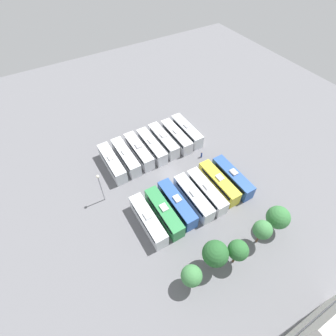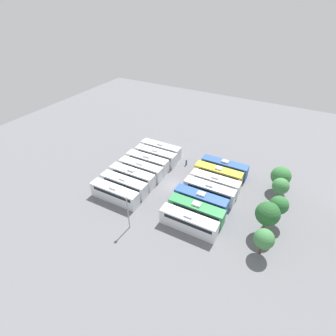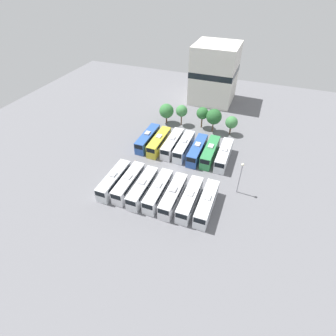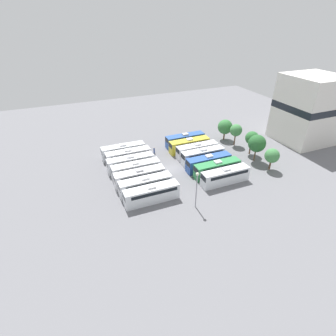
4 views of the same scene
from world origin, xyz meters
TOP-DOWN VIEW (x-y plane):
  - ground_plane at (0.00, 0.00)m, footprint 125.64×125.64m
  - bus_0 at (-9.97, -8.61)m, footprint 2.50×10.77m
  - bus_1 at (-6.72, -8.21)m, footprint 2.50×10.77m
  - bus_2 at (-3.36, -8.56)m, footprint 2.50×10.77m
  - bus_3 at (-0.06, -8.27)m, footprint 2.50×10.77m
  - bus_4 at (3.20, -8.42)m, footprint 2.50×10.77m
  - bus_5 at (6.55, -8.23)m, footprint 2.50×10.77m
  - bus_6 at (9.87, -8.11)m, footprint 2.50×10.77m
  - bus_7 at (-9.97, 8.55)m, footprint 2.50×10.77m
  - bus_8 at (-6.65, 8.20)m, footprint 2.50×10.77m
  - bus_9 at (-3.24, 8.66)m, footprint 2.50×10.77m
  - bus_10 at (-0.13, 8.57)m, footprint 2.50×10.77m
  - bus_11 at (3.37, 8.15)m, footprint 2.50×10.77m
  - bus_12 at (6.48, 8.54)m, footprint 2.50×10.77m
  - bus_13 at (9.81, 8.47)m, footprint 2.50×10.77m
  - worker_person at (-8.94, -0.82)m, footprint 0.36×0.36m
  - light_pole at (14.68, -1.15)m, footprint 0.60×0.60m
  - tree_0 at (-9.50, 20.77)m, footprint 4.12×4.12m
  - tree_1 at (-5.11, 21.27)m, footprint 3.27×3.27m
  - tree_2 at (0.78, 21.92)m, footprint 3.37×3.37m
  - tree_3 at (4.29, 20.59)m, footprint 4.19×4.19m
  - tree_4 at (9.07, 21.20)m, footprint 3.31×3.31m

SIDE VIEW (x-z plane):
  - ground_plane at x=0.00m, z-range 0.00..0.00m
  - worker_person at x=-8.94m, z-range -0.06..1.58m
  - bus_0 at x=-9.97m, z-range -0.02..3.57m
  - bus_1 at x=-6.72m, z-range -0.02..3.57m
  - bus_2 at x=-3.36m, z-range -0.02..3.57m
  - bus_3 at x=-0.06m, z-range -0.02..3.57m
  - bus_4 at x=3.20m, z-range -0.02..3.57m
  - bus_5 at x=6.55m, z-range -0.02..3.57m
  - bus_6 at x=9.87m, z-range -0.02..3.57m
  - bus_7 at x=-9.97m, z-range -0.02..3.57m
  - bus_8 at x=-6.65m, z-range -0.02..3.57m
  - bus_9 at x=-3.24m, z-range -0.02..3.57m
  - bus_10 at x=-0.13m, z-range -0.02..3.57m
  - bus_11 at x=3.37m, z-range -0.02..3.57m
  - bus_12 at x=6.48m, z-range -0.02..3.57m
  - bus_13 at x=9.81m, z-range -0.02..3.57m
  - tree_4 at x=9.07m, z-range 0.95..6.23m
  - tree_0 at x=-9.50m, z-range 0.87..6.75m
  - tree_1 at x=-5.11m, z-range 1.35..7.38m
  - tree_2 at x=0.78m, z-range 1.35..7.48m
  - tree_3 at x=4.29m, z-range 1.29..8.10m
  - light_pole at x=14.68m, z-range 1.37..8.96m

